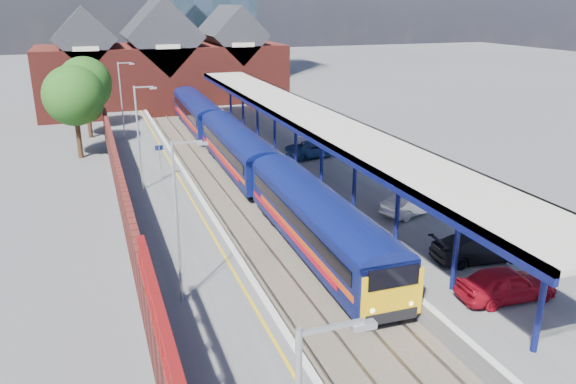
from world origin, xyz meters
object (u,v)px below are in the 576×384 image
at_px(lamp_post_b, 180,213).
at_px(parked_car_dark, 478,247).
at_px(platform_sign, 160,156).
at_px(train, 215,127).
at_px(lamp_post_c, 140,132).
at_px(parked_car_silver, 413,203).
at_px(parked_car_red, 506,284).
at_px(parked_car_blue, 315,149).
at_px(lamp_post_d, 123,96).

distance_m(lamp_post_b, parked_car_dark, 14.66).
bearing_deg(platform_sign, train, 59.53).
relative_size(lamp_post_c, parked_car_silver, 1.64).
height_order(parked_car_red, parked_car_dark, parked_car_red).
bearing_deg(parked_car_blue, parked_car_red, 171.44).
height_order(lamp_post_d, parked_car_dark, lamp_post_d).
bearing_deg(lamp_post_b, platform_sign, 85.67).
bearing_deg(parked_car_silver, train, -0.76).
distance_m(lamp_post_b, parked_car_blue, 24.61).
distance_m(lamp_post_c, lamp_post_d, 16.00).
bearing_deg(train, parked_car_blue, -55.61).
distance_m(lamp_post_b, parked_car_silver, 16.09).
distance_m(parked_car_red, parked_car_dark, 3.85).
relative_size(lamp_post_b, platform_sign, 2.80).
bearing_deg(lamp_post_b, parked_car_silver, 21.22).
xyz_separation_m(lamp_post_b, parked_car_dark, (14.26, -0.90, -3.32)).
relative_size(parked_car_red, parked_car_blue, 0.90).
distance_m(parked_car_silver, parked_car_blue, 14.19).
relative_size(parked_car_silver, parked_car_blue, 0.89).
xyz_separation_m(train, parked_car_red, (5.09, -33.56, -0.39)).
distance_m(lamp_post_b, lamp_post_c, 16.00).
distance_m(platform_sign, parked_car_red, 25.34).
bearing_deg(parked_car_silver, parked_car_blue, -14.79).
height_order(parked_car_silver, parked_car_dark, parked_car_silver).
bearing_deg(train, platform_sign, -120.47).
distance_m(lamp_post_c, parked_car_silver, 18.23).
bearing_deg(platform_sign, parked_car_dark, -55.70).
relative_size(lamp_post_b, parked_car_silver, 1.64).
bearing_deg(parked_car_silver, parked_car_dark, 159.21).
height_order(lamp_post_b, platform_sign, lamp_post_b).
bearing_deg(train, lamp_post_d, 159.34).
relative_size(platform_sign, parked_car_dark, 0.54).
bearing_deg(train, lamp_post_c, -121.07).
bearing_deg(lamp_post_b, lamp_post_c, 90.00).
height_order(train, lamp_post_b, lamp_post_b).
bearing_deg(parked_car_dark, parked_car_blue, 7.10).
height_order(lamp_post_b, parked_car_red, lamp_post_b).
xyz_separation_m(parked_car_red, parked_car_silver, (1.74, 10.22, -0.03)).
distance_m(lamp_post_c, platform_sign, 3.34).
height_order(lamp_post_b, parked_car_blue, lamp_post_b).
bearing_deg(train, parked_car_silver, -73.68).
bearing_deg(platform_sign, lamp_post_c, -124.26).
bearing_deg(parked_car_dark, lamp_post_d, 30.15).
bearing_deg(lamp_post_c, lamp_post_d, 90.00).
xyz_separation_m(lamp_post_b, platform_sign, (1.36, 18.00, -2.30)).
bearing_deg(lamp_post_d, platform_sign, -84.44).
distance_m(lamp_post_d, parked_car_dark, 36.01).
height_order(lamp_post_c, platform_sign, lamp_post_c).
xyz_separation_m(lamp_post_d, parked_car_blue, (14.12, -12.11, -3.32)).
xyz_separation_m(platform_sign, parked_car_blue, (12.76, 1.89, -1.02)).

